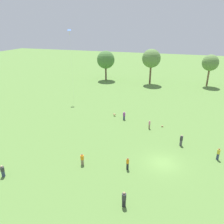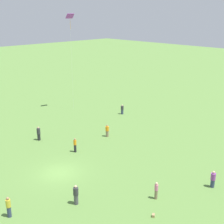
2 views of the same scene
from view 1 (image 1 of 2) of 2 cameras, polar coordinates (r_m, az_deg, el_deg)
The scene contains 15 objects.
ground_plane at distance 31.63m, azimuth 13.11°, elevation -12.83°, with size 240.00×240.00×0.00m, color #5B843D.
tree_0 at distance 73.66m, azimuth -1.64°, elevation 13.47°, with size 5.79×5.79×9.69m.
tree_1 at distance 69.37m, azimuth 10.23°, elevation 13.58°, with size 5.62×5.62×10.79m.
tree_2 at distance 71.95m, azimuth 24.30°, elevation 11.61°, with size 4.75×4.75×9.49m.
person_0 at distance 35.97m, azimuth 17.63°, elevation -7.06°, with size 0.64×0.64×1.86m.
person_1 at distance 34.39m, azimuth 26.00°, elevation -9.81°, with size 0.48×0.48×1.84m.
person_2 at distance 29.25m, azimuth 4.09°, elevation -13.30°, with size 0.38×0.38×1.77m.
person_3 at distance 30.36m, azimuth -7.78°, elevation -12.16°, with size 0.63×0.63×1.68m.
person_4 at distance 31.25m, azimuth -26.67°, elevation -13.62°, with size 0.52×0.52×1.61m.
person_5 at distance 43.39m, azimuth 3.18°, elevation -0.96°, with size 0.56×0.56×1.71m.
person_6 at distance 40.15m, azimuth 9.75°, elevation -3.24°, with size 0.46×0.46×1.67m.
person_7 at distance 24.38m, azimuth 3.15°, elevation -21.80°, with size 0.54×0.54×1.86m.
kite_2 at distance 54.17m, azimuth -11.01°, elevation 19.06°, with size 0.97×0.94×16.60m.
dog_0 at distance 45.19m, azimuth 0.60°, elevation -0.61°, with size 0.68×0.60×0.53m.
picnic_bag_0 at distance 41.60m, azimuth 13.00°, elevation -3.67°, with size 0.39×0.36×0.24m.
Camera 1 is at (1.08, -26.12, 17.81)m, focal length 35.00 mm.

